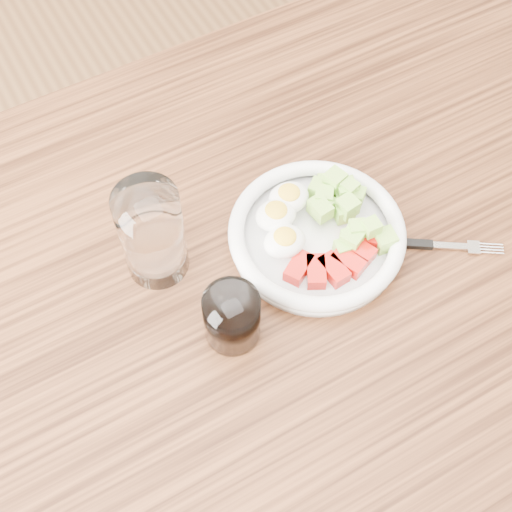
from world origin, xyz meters
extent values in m
plane|color=brown|center=(0.00, 0.00, 0.00)|extent=(4.00, 4.00, 0.00)
cube|color=brown|center=(0.65, 0.35, 0.36)|extent=(0.07, 0.07, 0.73)
cube|color=brown|center=(0.00, 0.00, 0.75)|extent=(1.50, 0.90, 0.04)
cylinder|color=white|center=(0.08, 0.01, 0.78)|extent=(0.23, 0.23, 0.01)
torus|color=white|center=(0.08, 0.01, 0.79)|extent=(0.24, 0.24, 0.02)
cube|color=red|center=(0.03, -0.03, 0.79)|extent=(0.05, 0.04, 0.02)
cube|color=red|center=(0.05, -0.05, 0.79)|extent=(0.04, 0.05, 0.02)
cube|color=red|center=(0.07, -0.05, 0.79)|extent=(0.03, 0.05, 0.02)
cube|color=red|center=(0.09, -0.05, 0.79)|extent=(0.04, 0.05, 0.02)
cube|color=red|center=(0.12, -0.05, 0.79)|extent=(0.04, 0.05, 0.02)
cube|color=red|center=(0.13, -0.03, 0.79)|extent=(0.05, 0.05, 0.02)
ellipsoid|color=white|center=(0.04, 0.05, 0.81)|extent=(0.06, 0.05, 0.03)
ellipsoid|color=yellow|center=(0.04, 0.05, 0.82)|extent=(0.03, 0.03, 0.01)
ellipsoid|color=white|center=(0.07, 0.07, 0.81)|extent=(0.06, 0.05, 0.03)
ellipsoid|color=yellow|center=(0.07, 0.07, 0.82)|extent=(0.03, 0.03, 0.01)
ellipsoid|color=white|center=(0.03, 0.01, 0.81)|extent=(0.06, 0.05, 0.03)
ellipsoid|color=yellow|center=(0.03, 0.01, 0.82)|extent=(0.03, 0.03, 0.01)
cube|color=#A1D150|center=(0.15, -0.05, 0.80)|extent=(0.03, 0.03, 0.03)
cube|color=#A1D150|center=(0.12, 0.04, 0.80)|extent=(0.03, 0.03, 0.02)
cube|color=#A1D150|center=(0.13, 0.01, 0.81)|extent=(0.03, 0.03, 0.03)
cube|color=#A1D150|center=(0.10, 0.02, 0.81)|extent=(0.02, 0.02, 0.02)
cube|color=#A1D150|center=(0.15, 0.04, 0.81)|extent=(0.03, 0.03, 0.03)
cube|color=#A1D150|center=(0.11, -0.03, 0.80)|extent=(0.03, 0.03, 0.03)
cube|color=#A1D150|center=(0.10, -0.03, 0.80)|extent=(0.02, 0.02, 0.02)
cube|color=#A1D150|center=(0.13, 0.06, 0.80)|extent=(0.03, 0.03, 0.02)
cube|color=#A1D150|center=(0.16, 0.02, 0.81)|extent=(0.03, 0.03, 0.02)
cube|color=#A1D150|center=(0.15, 0.06, 0.80)|extent=(0.02, 0.02, 0.02)
cube|color=#A1D150|center=(0.14, -0.03, 0.82)|extent=(0.02, 0.02, 0.02)
cube|color=#A1D150|center=(0.15, 0.03, 0.82)|extent=(0.03, 0.03, 0.02)
cube|color=#A1D150|center=(0.11, -0.03, 0.80)|extent=(0.03, 0.03, 0.02)
cube|color=#A1D150|center=(0.14, 0.03, 0.80)|extent=(0.03, 0.03, 0.02)
cube|color=#A1D150|center=(0.12, 0.06, 0.80)|extent=(0.03, 0.03, 0.02)
cube|color=#A1D150|center=(0.10, 0.03, 0.80)|extent=(0.03, 0.03, 0.03)
cube|color=#A1D150|center=(0.13, -0.02, 0.81)|extent=(0.03, 0.03, 0.02)
cube|color=#A1D150|center=(0.13, 0.01, 0.80)|extent=(0.03, 0.03, 0.03)
cube|color=#A1D150|center=(0.15, 0.04, 0.81)|extent=(0.03, 0.03, 0.02)
cube|color=#A1D150|center=(0.12, 0.04, 0.81)|extent=(0.03, 0.03, 0.02)
cube|color=#A1D150|center=(0.14, 0.06, 0.82)|extent=(0.03, 0.03, 0.02)
cube|color=black|center=(0.18, -0.06, 0.77)|extent=(0.08, 0.06, 0.01)
cube|color=silver|center=(0.24, -0.09, 0.77)|extent=(0.05, 0.04, 0.00)
cube|color=silver|center=(0.26, -0.11, 0.77)|extent=(0.03, 0.03, 0.00)
cylinder|color=silver|center=(0.28, -0.13, 0.77)|extent=(0.03, 0.02, 0.00)
cylinder|color=silver|center=(0.28, -0.13, 0.77)|extent=(0.03, 0.02, 0.00)
cylinder|color=silver|center=(0.29, -0.12, 0.77)|extent=(0.03, 0.02, 0.00)
cylinder|color=silver|center=(0.29, -0.12, 0.77)|extent=(0.03, 0.02, 0.00)
cylinder|color=white|center=(-0.12, 0.08, 0.84)|extent=(0.08, 0.08, 0.15)
cylinder|color=white|center=(-0.08, -0.06, 0.81)|extent=(0.07, 0.07, 0.08)
cylinder|color=black|center=(-0.08, -0.06, 0.81)|extent=(0.06, 0.06, 0.07)
camera|label=1|loc=(-0.25, -0.41, 1.60)|focal=50.00mm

